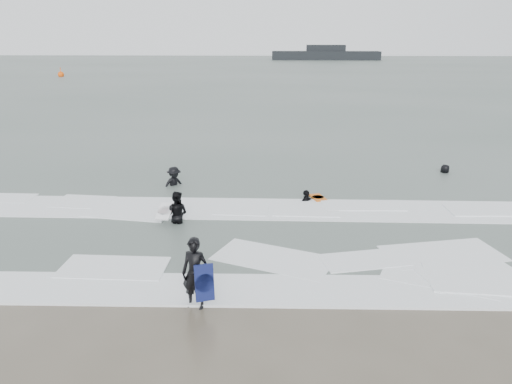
{
  "coord_description": "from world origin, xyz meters",
  "views": [
    {
      "loc": [
        0.71,
        -12.86,
        6.74
      ],
      "look_at": [
        0.0,
        5.0,
        1.1
      ],
      "focal_mm": 35.0,
      "sensor_mm": 36.0,
      "label": 1
    }
  ],
  "objects_px": {
    "vessel_horizon": "(326,55)",
    "surfer_right_near": "(306,202)",
    "surfer_centre": "(196,306)",
    "surfer_breaker": "(175,187)",
    "buoy": "(61,74)",
    "surfer_right_far": "(445,174)",
    "surfer_wading": "(177,223)"
  },
  "relations": [
    {
      "from": "surfer_right_far",
      "to": "surfer_wading",
      "type": "bearing_deg",
      "value": 0.27
    },
    {
      "from": "buoy",
      "to": "vessel_horizon",
      "type": "relative_size",
      "value": 0.06
    },
    {
      "from": "surfer_right_near",
      "to": "surfer_right_far",
      "type": "xyz_separation_m",
      "value": [
        7.29,
        4.75,
        0.0
      ]
    },
    {
      "from": "surfer_centre",
      "to": "surfer_breaker",
      "type": "height_order",
      "value": "surfer_centre"
    },
    {
      "from": "surfer_right_far",
      "to": "vessel_horizon",
      "type": "bearing_deg",
      "value": -123.46
    },
    {
      "from": "surfer_centre",
      "to": "buoy",
      "type": "distance_m",
      "value": 80.21
    },
    {
      "from": "surfer_breaker",
      "to": "vessel_horizon",
      "type": "xyz_separation_m",
      "value": [
        18.36,
        122.59,
        1.5
      ]
    },
    {
      "from": "surfer_centre",
      "to": "buoy",
      "type": "bearing_deg",
      "value": 128.81
    },
    {
      "from": "surfer_breaker",
      "to": "surfer_right_near",
      "type": "distance_m",
      "value": 6.32
    },
    {
      "from": "surfer_wading",
      "to": "surfer_right_far",
      "type": "bearing_deg",
      "value": -137.15
    },
    {
      "from": "vessel_horizon",
      "to": "surfer_right_near",
      "type": "bearing_deg",
      "value": -95.66
    },
    {
      "from": "surfer_wading",
      "to": "buoy",
      "type": "bearing_deg",
      "value": -52.56
    },
    {
      "from": "surfer_wading",
      "to": "vessel_horizon",
      "type": "relative_size",
      "value": 0.06
    },
    {
      "from": "surfer_breaker",
      "to": "buoy",
      "type": "xyz_separation_m",
      "value": [
        -31.35,
        62.02,
        0.42
      ]
    },
    {
      "from": "vessel_horizon",
      "to": "surfer_wading",
      "type": "bearing_deg",
      "value": -97.76
    },
    {
      "from": "surfer_breaker",
      "to": "buoy",
      "type": "bearing_deg",
      "value": 75.88
    },
    {
      "from": "surfer_right_far",
      "to": "vessel_horizon",
      "type": "xyz_separation_m",
      "value": [
        5.06,
        119.8,
        1.5
      ]
    },
    {
      "from": "surfer_right_far",
      "to": "vessel_horizon",
      "type": "relative_size",
      "value": 0.05
    },
    {
      "from": "buoy",
      "to": "surfer_right_near",
      "type": "bearing_deg",
      "value": -59.71
    },
    {
      "from": "surfer_breaker",
      "to": "surfer_right_far",
      "type": "xyz_separation_m",
      "value": [
        13.3,
        2.79,
        0.0
      ]
    },
    {
      "from": "surfer_centre",
      "to": "surfer_right_near",
      "type": "xyz_separation_m",
      "value": [
        3.35,
        8.67,
        0.0
      ]
    },
    {
      "from": "surfer_breaker",
      "to": "surfer_right_near",
      "type": "bearing_deg",
      "value": -58.92
    },
    {
      "from": "surfer_breaker",
      "to": "surfer_right_near",
      "type": "xyz_separation_m",
      "value": [
        6.02,
        -1.95,
        0.0
      ]
    },
    {
      "from": "surfer_breaker",
      "to": "surfer_right_far",
      "type": "distance_m",
      "value": 13.59
    },
    {
      "from": "surfer_breaker",
      "to": "vessel_horizon",
      "type": "height_order",
      "value": "vessel_horizon"
    },
    {
      "from": "surfer_centre",
      "to": "surfer_wading",
      "type": "xyz_separation_m",
      "value": [
        -1.64,
        5.95,
        0.0
      ]
    },
    {
      "from": "surfer_right_near",
      "to": "vessel_horizon",
      "type": "distance_m",
      "value": 125.17
    },
    {
      "from": "surfer_breaker",
      "to": "surfer_right_near",
      "type": "height_order",
      "value": "surfer_breaker"
    },
    {
      "from": "surfer_wading",
      "to": "surfer_right_near",
      "type": "height_order",
      "value": "surfer_wading"
    },
    {
      "from": "surfer_centre",
      "to": "surfer_right_near",
      "type": "distance_m",
      "value": 9.3
    },
    {
      "from": "surfer_right_near",
      "to": "surfer_right_far",
      "type": "relative_size",
      "value": 1.02
    },
    {
      "from": "surfer_centre",
      "to": "surfer_breaker",
      "type": "bearing_deg",
      "value": 117.79
    }
  ]
}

